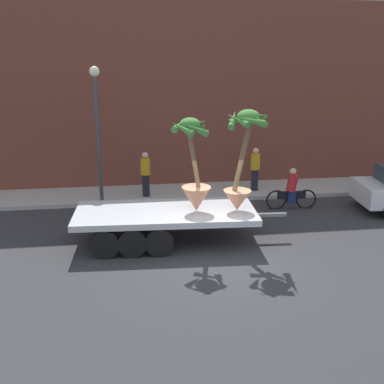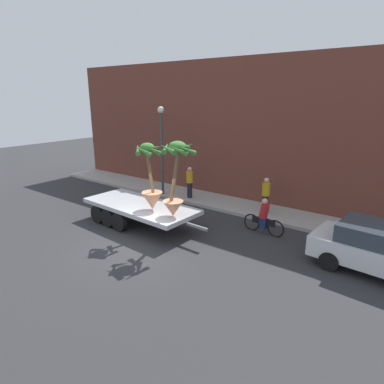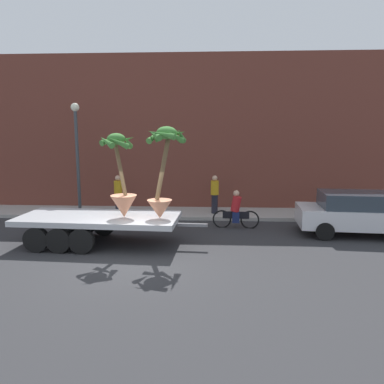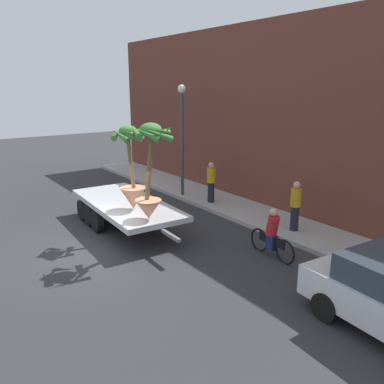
# 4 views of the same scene
# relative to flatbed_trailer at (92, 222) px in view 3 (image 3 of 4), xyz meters

# --- Properties ---
(ground_plane) EXTENTS (60.00, 60.00, 0.00)m
(ground_plane) POSITION_rel_flatbed_trailer_xyz_m (1.66, -1.49, -0.75)
(ground_plane) COLOR #2D2D30
(sidewalk) EXTENTS (24.00, 2.20, 0.15)m
(sidewalk) POSITION_rel_flatbed_trailer_xyz_m (1.66, 4.61, -0.68)
(sidewalk) COLOR #A39E99
(sidewalk) RESTS_ON ground
(building_facade) EXTENTS (24.00, 1.20, 7.39)m
(building_facade) POSITION_rel_flatbed_trailer_xyz_m (1.66, 6.31, 2.95)
(building_facade) COLOR brown
(building_facade) RESTS_ON ground
(flatbed_trailer) EXTENTS (6.35, 2.50, 0.98)m
(flatbed_trailer) POSITION_rel_flatbed_trailer_xyz_m (0.00, 0.00, 0.00)
(flatbed_trailer) COLOR #B7BABF
(flatbed_trailer) RESTS_ON ground
(potted_palm_rear) EXTENTS (1.21, 1.22, 2.74)m
(potted_palm_rear) POSITION_rel_flatbed_trailer_xyz_m (1.09, -0.18, 1.33)
(potted_palm_rear) COLOR tan
(potted_palm_rear) RESTS_ON flatbed_trailer
(potted_palm_middle) EXTENTS (1.32, 1.30, 2.95)m
(potted_palm_middle) POSITION_rel_flatbed_trailer_xyz_m (2.48, -0.29, 1.75)
(potted_palm_middle) COLOR tan
(potted_palm_middle) RESTS_ON flatbed_trailer
(cyclist) EXTENTS (1.84, 0.37, 1.54)m
(cyclist) POSITION_rel_flatbed_trailer_xyz_m (4.99, 2.37, -0.08)
(cyclist) COLOR black
(cyclist) RESTS_ON ground
(parked_car) EXTENTS (4.64, 2.26, 1.58)m
(parked_car) POSITION_rel_flatbed_trailer_xyz_m (9.46, 1.61, 0.08)
(parked_car) COLOR silver
(parked_car) RESTS_ON ground
(pedestrian_near_gate) EXTENTS (0.36, 0.36, 1.71)m
(pedestrian_near_gate) POSITION_rel_flatbed_trailer_xyz_m (4.16, 4.35, 0.29)
(pedestrian_near_gate) COLOR black
(pedestrian_near_gate) RESTS_ON sidewalk
(pedestrian_far_left) EXTENTS (0.36, 0.36, 1.71)m
(pedestrian_far_left) POSITION_rel_flatbed_trailer_xyz_m (-0.15, 4.14, 0.29)
(pedestrian_far_left) COLOR black
(pedestrian_far_left) RESTS_ON sidewalk
(street_lamp) EXTENTS (0.36, 0.36, 4.83)m
(street_lamp) POSITION_rel_flatbed_trailer_xyz_m (-1.81, 3.81, 2.48)
(street_lamp) COLOR #383D42
(street_lamp) RESTS_ON sidewalk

